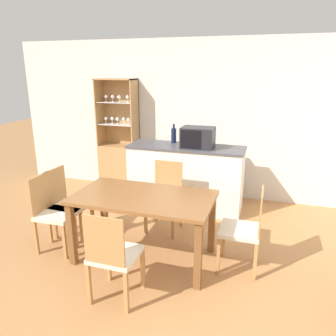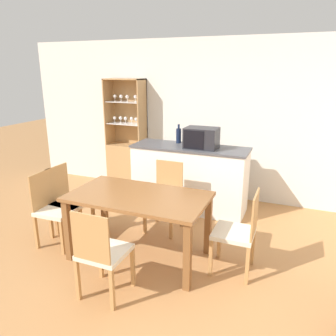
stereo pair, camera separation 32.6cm
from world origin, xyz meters
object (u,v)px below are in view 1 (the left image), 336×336
object	(u,v)px
dining_chair_head_far	(165,197)
dining_chair_side_left_near	(54,213)
display_cabinet	(119,157)
dining_chair_side_left_far	(67,204)
microwave	(198,137)
dining_chair_side_right_far	(244,229)
wine_bottle	(174,135)
dining_table	(144,204)
dining_chair_head_near	(113,255)

from	to	relation	value
dining_chair_head_far	dining_chair_side_left_near	xyz separation A→B (m)	(-1.08, -0.88, 0.00)
display_cabinet	dining_chair_side_left_near	size ratio (longest dim) A/B	2.12
dining_chair_side_left_far	microwave	distance (m)	2.02
dining_chair_side_right_far	wine_bottle	bearing A→B (deg)	38.44
display_cabinet	dining_chair_side_left_near	world-z (taller)	display_cabinet
display_cabinet	dining_chair_head_far	bearing A→B (deg)	-45.08
dining_chair_side_left_near	wine_bottle	xyz separation A→B (m)	(0.92, 1.81, 0.64)
dining_table	dining_chair_head_far	bearing A→B (deg)	89.97
dining_chair_head_far	dining_chair_side_left_near	bearing A→B (deg)	39.38
dining_chair_head_far	dining_chair_head_near	distance (m)	1.49
microwave	wine_bottle	world-z (taller)	microwave
display_cabinet	microwave	size ratio (longest dim) A/B	4.12
dining_table	display_cabinet	bearing A→B (deg)	122.21
dining_chair_side_right_far	microwave	distance (m)	1.72
dining_chair_head_far	dining_chair_head_near	xyz separation A→B (m)	(-0.00, -1.49, 0.00)
dining_chair_side_right_far	microwave	xyz separation A→B (m)	(-0.82, 1.35, 0.67)
dining_chair_side_left_near	dining_chair_side_right_far	xyz separation A→B (m)	(2.17, 0.26, 0.00)
dining_table	dining_chair_side_right_far	size ratio (longest dim) A/B	1.68
microwave	wine_bottle	bearing A→B (deg)	154.85
dining_chair_side_left_near	microwave	distance (m)	2.20
dining_chair_side_left_near	dining_table	bearing A→B (deg)	94.53
wine_bottle	dining_chair_head_far	bearing A→B (deg)	-79.99
dining_table	dining_chair_side_left_near	world-z (taller)	dining_chair_side_left_near
display_cabinet	dining_chair_side_right_far	distance (m)	3.03
dining_chair_side_right_far	wine_bottle	size ratio (longest dim) A/B	3.13
dining_chair_head_near	dining_chair_head_far	bearing A→B (deg)	90.26
dining_chair_side_left_near	dining_chair_side_right_far	bearing A→B (deg)	94.49
dining_chair_head_far	microwave	bearing A→B (deg)	-108.92
dining_chair_head_far	dining_chair_side_right_far	distance (m)	1.25
dining_chair_side_left_near	microwave	size ratio (longest dim) A/B	1.94
dining_chair_head_near	wine_bottle	size ratio (longest dim) A/B	3.13
dining_chair_head_far	dining_chair_side_right_far	xyz separation A→B (m)	(1.08, -0.62, 0.00)
display_cabinet	dining_chair_side_left_far	distance (m)	1.91
dining_chair_side_left_near	dining_chair_head_near	bearing A→B (deg)	58.07
dining_chair_side_right_far	dining_chair_head_near	bearing A→B (deg)	128.51
dining_chair_side_left_near	dining_chair_side_right_far	world-z (taller)	same
dining_chair_side_right_far	dining_chair_head_near	size ratio (longest dim) A/B	1.00
dining_chair_side_right_far	microwave	size ratio (longest dim) A/B	1.94
dining_chair_head_far	dining_chair_head_near	size ratio (longest dim) A/B	1.00
display_cabinet	dining_chair_side_left_near	xyz separation A→B (m)	(0.19, -2.16, -0.11)
dining_chair_head_near	microwave	distance (m)	2.34
dining_chair_side_left_far	dining_table	bearing A→B (deg)	85.79
dining_table	dining_chair_side_right_far	bearing A→B (deg)	6.70
dining_chair_side_left_near	dining_chair_side_left_far	bearing A→B (deg)	177.75
dining_chair_head_far	wine_bottle	size ratio (longest dim) A/B	3.13
display_cabinet	dining_chair_side_right_far	size ratio (longest dim) A/B	2.12
microwave	dining_chair_head_far	bearing A→B (deg)	-109.38
wine_bottle	display_cabinet	bearing A→B (deg)	162.61
dining_chair_head_near	microwave	bearing A→B (deg)	83.65
display_cabinet	dining_chair_head_near	bearing A→B (deg)	-65.27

